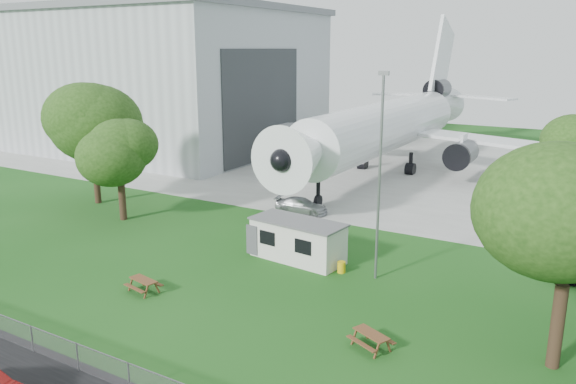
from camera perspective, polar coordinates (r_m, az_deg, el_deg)
The scene contains 14 objects.
ground at distance 33.15m, azimuth -8.77°, elevation -9.47°, with size 160.00×160.00×0.00m, color #286021.
concrete_apron at distance 65.71m, azimuth 12.45°, elevation 2.37°, with size 120.00×46.00×0.03m, color #B7B7B2.
hangar at distance 82.64m, azimuth -14.03°, elevation 11.26°, with size 43.00×31.00×18.55m.
airliner at distance 63.47m, azimuth 10.38°, elevation 6.87°, with size 46.36×47.73×17.69m.
site_cabin at distance 36.30m, azimuth 1.02°, elevation -4.92°, with size 6.88×3.36×2.62m.
picnic_west at distance 33.13m, azimuth -14.41°, elevation -9.79°, with size 1.80×1.50×0.76m, color brown, non-canonical shape.
picnic_east at distance 26.93m, azimuth 8.41°, elevation -15.40°, with size 1.80×1.50×0.76m, color brown, non-canonical shape.
fence at distance 27.30m, azimuth -21.85°, elevation -15.93°, with size 58.00×0.04×1.30m, color gray.
lamp_mast at distance 32.44m, azimuth 9.27°, elevation 1.17°, with size 0.16×0.16×12.00m, color slate.
tree_west_big at distance 51.33m, azimuth -19.34°, elevation 6.72°, with size 8.51×8.51×11.45m.
tree_west_small at distance 45.71m, azimuth -16.83°, elevation 3.95°, with size 6.03×6.03×8.55m.
tree_east_front at distance 25.34m, azimuth 26.79°, elevation -2.77°, with size 6.72×6.72×9.89m.
car_ne_hatch at distance 37.71m, azimuth 25.98°, elevation -6.75°, with size 1.54×3.83×1.31m, color black.
car_apron_van at distance 46.56m, azimuth 1.37°, elevation -1.41°, with size 1.79×4.41×1.28m, color #AEAFB5.
Camera 1 is at (19.39, -23.36, 13.31)m, focal length 35.00 mm.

